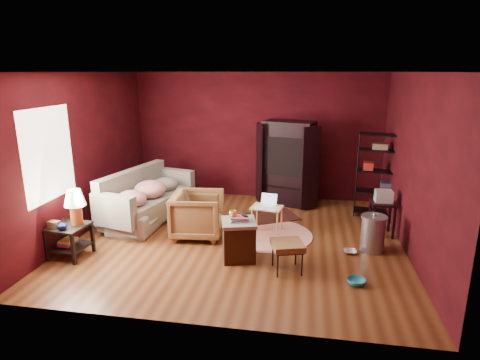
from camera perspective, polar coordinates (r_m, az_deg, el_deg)
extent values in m
cube|color=brown|center=(7.05, -0.27, -8.38)|extent=(5.50, 5.00, 0.02)
cube|color=white|center=(6.46, -0.30, 15.22)|extent=(5.50, 5.00, 0.02)
cube|color=#43090F|center=(9.05, 2.44, 6.24)|extent=(5.50, 0.02, 2.80)
cube|color=#43090F|center=(4.25, -6.08, -4.26)|extent=(5.50, 0.02, 2.80)
cube|color=#43090F|center=(7.58, -21.37, 3.44)|extent=(0.02, 5.00, 2.80)
cube|color=#43090F|center=(6.72, 23.58, 1.83)|extent=(0.02, 5.00, 2.80)
cube|color=white|center=(6.70, -25.60, 3.31)|extent=(0.02, 1.20, 1.40)
imported|color=gray|center=(7.91, -12.99, -3.09)|extent=(0.68, 1.97, 0.76)
imported|color=black|center=(7.03, -6.02, -4.62)|extent=(0.87, 0.92, 0.87)
imported|color=silver|center=(6.69, 15.44, -9.19)|extent=(0.21, 0.05, 0.21)
imported|color=#28A3BB|center=(5.81, 16.27, -12.97)|extent=(0.26, 0.14, 0.25)
imported|color=#0C153E|center=(6.59, -23.97, -5.89)|extent=(0.17, 0.17, 0.15)
imported|color=#D5C968|center=(6.06, -1.01, -4.68)|extent=(0.12, 0.10, 0.11)
cube|color=black|center=(6.77, -23.28, -6.10)|extent=(0.58, 0.58, 0.04)
cube|color=black|center=(6.89, -22.99, -8.68)|extent=(0.55, 0.55, 0.03)
cube|color=black|center=(6.83, -25.93, -8.41)|extent=(0.05, 0.05, 0.50)
cube|color=black|center=(6.54, -22.64, -9.07)|extent=(0.05, 0.05, 0.50)
cube|color=black|center=(7.17, -23.45, -7.01)|extent=(0.05, 0.05, 0.50)
cube|color=black|center=(6.89, -20.23, -7.56)|extent=(0.05, 0.05, 0.50)
cylinder|color=orange|center=(6.71, -22.24, -4.60)|extent=(0.19, 0.19, 0.31)
cone|color=#F2E5C6|center=(6.63, -22.48, -2.33)|extent=(0.35, 0.35, 0.25)
cube|color=#90834E|center=(6.73, -24.95, -5.76)|extent=(0.17, 0.12, 0.11)
cube|color=red|center=(6.90, -23.32, -8.32)|extent=(0.22, 0.27, 0.03)
cube|color=#3482D1|center=(6.88, -23.29, -8.09)|extent=(0.22, 0.27, 0.03)
cube|color=#EBD14E|center=(6.86, -23.26, -7.86)|extent=(0.22, 0.27, 0.03)
cube|color=gray|center=(7.94, -12.82, -3.68)|extent=(1.27, 2.11, 0.42)
cube|color=gray|center=(8.07, -15.03, -1.43)|extent=(0.64, 1.96, 0.83)
cube|color=gray|center=(7.14, -17.52, -4.23)|extent=(0.85, 0.38, 0.57)
cube|color=gray|center=(8.65, -9.13, -0.33)|extent=(0.85, 0.38, 0.57)
ellipsoid|color=red|center=(7.38, -15.21, -2.58)|extent=(0.65, 0.65, 0.29)
ellipsoid|color=red|center=(7.81, -12.66, -1.28)|extent=(0.73, 0.73, 0.33)
ellipsoid|color=gray|center=(8.23, -10.56, -0.62)|extent=(0.60, 0.60, 0.27)
cube|color=#3B1D0D|center=(6.22, -0.17, -8.73)|extent=(0.58, 0.58, 0.57)
cube|color=gray|center=(6.10, -0.17, -6.06)|extent=(0.62, 0.62, 0.05)
cube|color=beige|center=(6.09, -0.17, -5.72)|extent=(0.32, 0.27, 0.02)
cube|color=teal|center=(6.08, -0.17, -5.52)|extent=(0.32, 0.28, 0.02)
cube|color=#B84546|center=(6.07, -0.17, -5.31)|extent=(0.28, 0.23, 0.02)
cube|color=black|center=(6.10, 0.60, -4.99)|extent=(0.14, 0.17, 0.02)
cube|color=black|center=(5.85, 6.77, -9.19)|extent=(0.54, 0.54, 0.09)
cube|color=black|center=(5.87, 6.75, -9.67)|extent=(0.49, 0.49, 0.02)
cylinder|color=black|center=(5.76, 5.38, -12.03)|extent=(0.03, 0.03, 0.36)
cylinder|color=black|center=(5.84, 8.81, -11.76)|extent=(0.03, 0.03, 0.36)
cylinder|color=black|center=(6.06, 4.69, -10.54)|extent=(0.03, 0.03, 0.36)
cylinder|color=black|center=(6.14, 7.93, -10.31)|extent=(0.03, 0.03, 0.36)
cylinder|color=#F4E0CB|center=(7.19, 4.11, -7.77)|extent=(1.95, 1.95, 0.01)
cube|color=#531E16|center=(8.02, 4.23, -5.22)|extent=(1.28, 1.14, 0.01)
cube|color=#FFD074|center=(7.22, 3.86, -3.90)|extent=(0.60, 0.47, 0.03)
cylinder|color=#FFD074|center=(7.22, 1.69, -5.77)|extent=(0.04, 0.04, 0.45)
cylinder|color=#FFD074|center=(7.10, 5.31, -6.21)|extent=(0.04, 0.04, 0.45)
cylinder|color=#FFD074|center=(7.49, 2.43, -4.98)|extent=(0.04, 0.04, 0.45)
cylinder|color=#FFD074|center=(7.37, 5.92, -5.38)|extent=(0.04, 0.04, 0.45)
cube|color=white|center=(7.23, 3.93, -3.68)|extent=(0.32, 0.25, 0.01)
cube|color=silver|center=(7.29, 4.16, -2.69)|extent=(0.30, 0.11, 0.19)
cube|color=white|center=(7.16, 2.83, -3.92)|extent=(0.20, 0.28, 0.00)
cube|color=white|center=(7.10, 4.66, -4.10)|extent=(0.27, 0.32, 0.00)
cube|color=black|center=(8.68, 6.88, 2.40)|extent=(1.16, 0.85, 1.80)
cube|color=black|center=(8.55, 6.70, 3.52)|extent=(0.94, 0.66, 0.81)
cube|color=black|center=(8.64, 2.73, 2.44)|extent=(0.18, 0.42, 1.71)
cube|color=black|center=(8.26, 9.98, 1.63)|extent=(0.36, 0.30, 1.71)
cube|color=#282B2D|center=(8.62, 6.79, 2.95)|extent=(0.70, 0.62, 0.49)
cube|color=black|center=(8.39, 6.23, 2.64)|extent=(0.46, 0.15, 0.38)
cube|color=black|center=(8.75, 6.68, -0.69)|extent=(0.95, 0.70, 0.05)
cylinder|color=black|center=(8.14, 16.26, 0.52)|extent=(0.02, 0.02, 1.66)
cylinder|color=black|center=(8.17, 21.70, 0.10)|extent=(0.02, 0.02, 1.66)
cylinder|color=black|center=(8.46, 16.31, 1.07)|extent=(0.02, 0.02, 1.66)
cylinder|color=black|center=(8.49, 21.54, 0.66)|extent=(0.02, 0.02, 1.66)
cube|color=black|center=(8.51, 18.53, -4.23)|extent=(0.85, 0.45, 0.02)
cube|color=black|center=(8.39, 18.77, -1.54)|extent=(0.85, 0.45, 0.02)
cube|color=black|center=(8.28, 19.01, 1.21)|extent=(0.85, 0.45, 0.02)
cube|color=black|center=(8.20, 19.26, 4.03)|extent=(0.85, 0.45, 0.02)
cube|color=black|center=(8.15, 19.45, 6.13)|extent=(0.85, 0.45, 0.02)
cube|color=maroon|center=(8.26, 17.79, 1.93)|extent=(0.21, 0.25, 0.15)
cube|color=#32323E|center=(8.37, 20.09, -0.91)|extent=(0.26, 0.26, 0.18)
cube|color=#7D664B|center=(8.19, 19.31, 4.54)|extent=(0.30, 0.22, 0.11)
cube|color=black|center=(7.42, 19.67, -3.08)|extent=(0.42, 0.42, 0.04)
cube|color=black|center=(7.32, 18.39, -5.67)|extent=(0.04, 0.04, 0.59)
cube|color=black|center=(7.40, 21.05, -5.71)|extent=(0.04, 0.04, 0.59)
cube|color=black|center=(7.65, 17.95, -4.75)|extent=(0.04, 0.04, 0.59)
cube|color=black|center=(7.72, 20.50, -4.80)|extent=(0.04, 0.04, 0.59)
cube|color=silver|center=(7.39, 19.76, -2.17)|extent=(0.29, 0.23, 0.20)
cylinder|color=#A8A9B0|center=(6.83, 18.36, -7.37)|extent=(0.43, 0.43, 0.56)
cylinder|color=#A8A9B0|center=(6.72, 18.57, -5.03)|extent=(0.47, 0.47, 0.04)
sphere|color=#A8A9B0|center=(6.71, 18.60, -4.73)|extent=(0.06, 0.06, 0.06)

